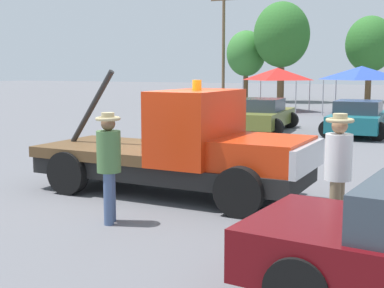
% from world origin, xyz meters
% --- Properties ---
extents(ground_plane, '(160.00, 160.00, 0.00)m').
position_xyz_m(ground_plane, '(0.00, 0.00, 0.00)').
color(ground_plane, slate).
extents(tow_truck, '(5.70, 2.34, 2.51)m').
position_xyz_m(tow_truck, '(0.34, -0.01, 0.91)').
color(tow_truck, black).
rests_on(tow_truck, ground).
extents(person_near_truck, '(0.42, 0.42, 1.87)m').
position_xyz_m(person_near_truck, '(3.62, -1.39, 1.10)').
color(person_near_truck, '#847051').
rests_on(person_near_truck, ground).
extents(person_at_hood, '(0.41, 0.41, 1.83)m').
position_xyz_m(person_at_hood, '(0.13, -2.31, 1.08)').
color(person_at_hood, '#475B84').
rests_on(person_at_hood, ground).
extents(parked_car_olive, '(2.63, 4.72, 1.34)m').
position_xyz_m(parked_car_olive, '(-1.89, 11.35, 0.65)').
color(parked_car_olive, olive).
rests_on(parked_car_olive, ground).
extents(parked_car_teal, '(2.49, 4.29, 1.34)m').
position_xyz_m(parked_car_teal, '(1.86, 11.67, 0.65)').
color(parked_car_teal, '#196670').
rests_on(parked_car_teal, ground).
extents(canopy_tent_red, '(3.23, 3.23, 2.59)m').
position_xyz_m(canopy_tent_red, '(-4.48, 21.69, 2.22)').
color(canopy_tent_red, '#9E9EA3').
rests_on(canopy_tent_red, ground).
extents(canopy_tent_blue, '(3.50, 3.50, 2.68)m').
position_xyz_m(canopy_tent_blue, '(0.38, 21.62, 2.30)').
color(canopy_tent_blue, '#9E9EA3').
rests_on(canopy_tent_blue, ground).
extents(tree_left, '(3.11, 3.11, 5.55)m').
position_xyz_m(tree_left, '(-10.02, 31.17, 3.72)').
color(tree_left, brown).
rests_on(tree_left, ground).
extents(tree_center, '(3.63, 3.63, 6.48)m').
position_xyz_m(tree_center, '(-0.88, 33.27, 4.35)').
color(tree_center, brown).
rests_on(tree_center, ground).
extents(tree_right, '(4.22, 4.22, 7.53)m').
position_xyz_m(tree_right, '(-6.91, 30.42, 5.05)').
color(tree_right, brown).
rests_on(tree_right, ground).
extents(utility_pole, '(2.20, 0.24, 9.05)m').
position_xyz_m(utility_pole, '(-11.78, 30.71, 4.79)').
color(utility_pole, brown).
rests_on(utility_pole, ground).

